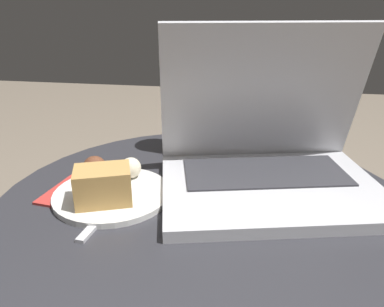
{
  "coord_description": "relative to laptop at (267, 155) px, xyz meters",
  "views": [
    {
      "loc": [
        0.06,
        -0.49,
        0.78
      ],
      "look_at": [
        -0.02,
        0.02,
        0.56
      ],
      "focal_mm": 35.0,
      "sensor_mm": 36.0,
      "label": 1
    }
  ],
  "objects": [
    {
      "name": "fork",
      "position": [
        -0.22,
        -0.11,
        -0.05
      ],
      "size": [
        0.03,
        0.17,
        0.01
      ],
      "color": "silver",
      "rests_on": "table"
    },
    {
      "name": "napkin",
      "position": [
        -0.25,
        -0.08,
        -0.05
      ],
      "size": [
        0.18,
        0.14,
        0.0
      ],
      "color": "#B7332D",
      "rests_on": "table"
    },
    {
      "name": "table",
      "position": [
        -0.09,
        -0.07,
        -0.21
      ],
      "size": [
        0.63,
        0.63,
        0.49
      ],
      "color": "black",
      "rests_on": "ground_plane"
    },
    {
      "name": "beer_glass",
      "position": [
        -0.14,
        0.12,
        0.05
      ],
      "size": [
        0.08,
        0.08,
        0.19
      ],
      "color": "gold",
      "rests_on": "table"
    },
    {
      "name": "snack_plate",
      "position": [
        -0.24,
        -0.09,
        -0.03
      ],
      "size": [
        0.18,
        0.18,
        0.06
      ],
      "color": "silver",
      "rests_on": "table"
    },
    {
      "name": "laptop",
      "position": [
        0.0,
        0.0,
        0.0
      ],
      "size": [
        0.39,
        0.32,
        0.25
      ],
      "color": "silver",
      "rests_on": "table"
    }
  ]
}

